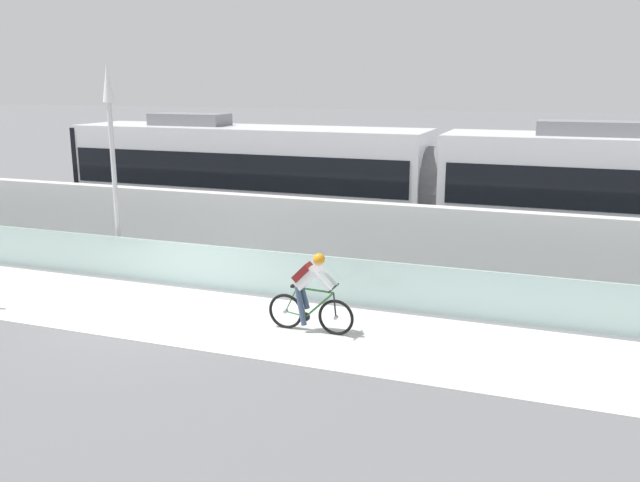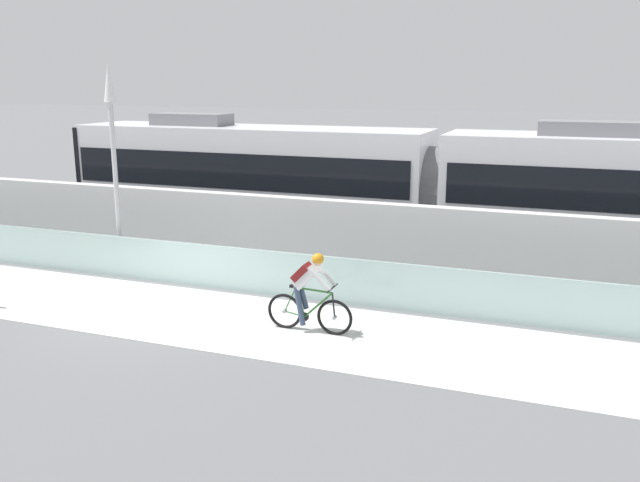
% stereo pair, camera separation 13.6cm
% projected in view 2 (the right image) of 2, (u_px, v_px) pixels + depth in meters
% --- Properties ---
extents(ground_plane, '(200.00, 200.00, 0.00)m').
position_uv_depth(ground_plane, '(157.00, 311.00, 14.35)').
color(ground_plane, slate).
extents(bike_path_deck, '(32.00, 3.20, 0.01)m').
position_uv_depth(bike_path_deck, '(157.00, 310.00, 14.35)').
color(bike_path_deck, silver).
rests_on(bike_path_deck, ground).
extents(glass_parapet, '(32.00, 0.05, 1.05)m').
position_uv_depth(glass_parapet, '(201.00, 265.00, 15.92)').
color(glass_parapet, silver).
rests_on(glass_parapet, ground).
extents(concrete_barrier_wall, '(32.00, 0.36, 1.97)m').
position_uv_depth(concrete_barrier_wall, '(235.00, 231.00, 17.45)').
color(concrete_barrier_wall, silver).
rests_on(concrete_barrier_wall, ground).
extents(tram_rail_near, '(32.00, 0.08, 0.01)m').
position_uv_depth(tram_rail_near, '(275.00, 246.00, 19.94)').
color(tram_rail_near, '#595654').
rests_on(tram_rail_near, ground).
extents(tram_rail_far, '(32.00, 0.08, 0.01)m').
position_uv_depth(tram_rail_far, '(294.00, 236.00, 21.24)').
color(tram_rail_far, '#595654').
rests_on(tram_rail_far, ground).
extents(tram, '(22.56, 2.54, 3.81)m').
position_uv_depth(tram, '(436.00, 188.00, 18.57)').
color(tram, silver).
rests_on(tram, ground).
extents(cyclist_on_bike, '(1.77, 0.58, 1.61)m').
position_uv_depth(cyclist_on_bike, '(309.00, 293.00, 12.97)').
color(cyclist_on_bike, black).
rests_on(cyclist_on_bike, ground).
extents(lamp_post_antenna, '(0.28, 0.28, 5.20)m').
position_uv_depth(lamp_post_antenna, '(113.00, 144.00, 16.39)').
color(lamp_post_antenna, gray).
rests_on(lamp_post_antenna, ground).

